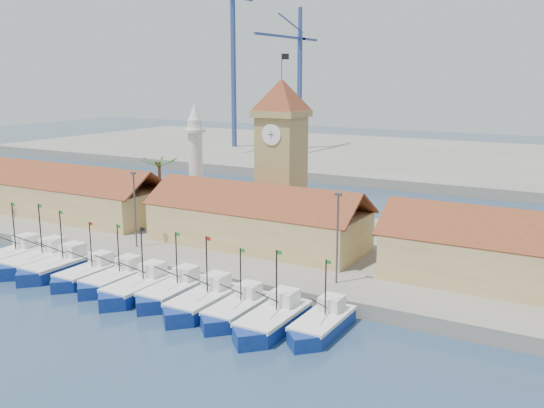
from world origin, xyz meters
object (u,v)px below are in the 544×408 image
Objects in this scene: boat_0 at (10,258)px; boat_5 at (138,289)px; clock_tower at (281,153)px; minaret at (196,161)px.

boat_5 is at bearing -1.52° from boat_0.
boat_0 reaches higher than boat_5.
boat_0 is 34.65m from clock_tower.
clock_tower reaches higher than boat_5.
boat_5 is at bearing -97.71° from clock_tower.
minaret is at bearing 172.39° from clock_tower.
boat_0 is 1.04× the size of boat_5.
boat_0 is 27.91m from minaret.
clock_tower is (23.28, 23.11, 11.17)m from boat_0.
boat_5 is at bearing -65.29° from minaret.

